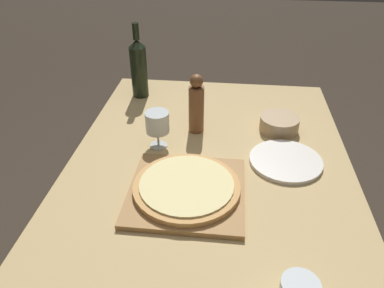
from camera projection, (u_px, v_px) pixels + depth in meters
dining_table at (207, 198)px, 1.27m from camera, size 0.98×1.51×0.74m
cutting_board at (187, 191)px, 1.16m from camera, size 0.36×0.35×0.02m
pizza at (187, 186)px, 1.15m from camera, size 0.33×0.33×0.02m
wine_bottle at (139, 67)px, 1.66m from camera, size 0.07×0.07×0.33m
pepper_mill at (196, 105)px, 1.41m from camera, size 0.06×0.06×0.24m
wine_glass at (157, 123)px, 1.33m from camera, size 0.09×0.09×0.14m
small_bowl at (279, 124)px, 1.46m from camera, size 0.15×0.15×0.06m
dinner_plate at (286, 161)px, 1.29m from camera, size 0.25×0.25×0.01m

